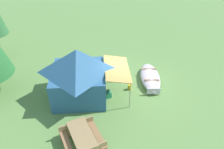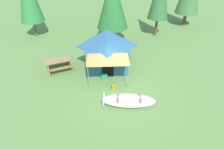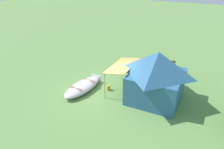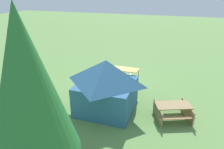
# 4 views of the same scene
# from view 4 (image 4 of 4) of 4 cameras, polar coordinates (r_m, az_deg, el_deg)

# --- Properties ---
(ground_plane) EXTENTS (80.00, 80.00, 0.00)m
(ground_plane) POSITION_cam_4_polar(r_m,az_deg,el_deg) (13.46, -0.56, -3.24)
(ground_plane) COLOR #648F49
(beached_rowboat) EXTENTS (2.97, 1.33, 0.48)m
(beached_rowboat) POSITION_cam_4_polar(r_m,az_deg,el_deg) (14.59, -0.04, -0.04)
(beached_rowboat) COLOR silver
(beached_rowboat) RESTS_ON ground_plane
(canvas_cabin_tent) EXTENTS (2.99, 4.03, 2.72)m
(canvas_cabin_tent) POSITION_cam_4_polar(r_m,az_deg,el_deg) (10.36, -1.57, -2.90)
(canvas_cabin_tent) COLOR #2F618D
(canvas_cabin_tent) RESTS_ON ground_plane
(picnic_table) EXTENTS (2.11, 2.02, 0.75)m
(picnic_table) POSITION_cam_4_polar(r_m,az_deg,el_deg) (10.52, 16.44, -9.34)
(picnic_table) COLOR #9B7D52
(picnic_table) RESTS_ON ground_plane
(cooler_box) EXTENTS (0.54, 0.65, 0.31)m
(cooler_box) POSITION_cam_4_polar(r_m,az_deg,el_deg) (11.98, 1.88, -5.90)
(cooler_box) COLOR #2B8B62
(cooler_box) RESTS_ON ground_plane
(fuel_can) EXTENTS (0.28, 0.28, 0.29)m
(fuel_can) POSITION_cam_4_polar(r_m,az_deg,el_deg) (13.29, 1.17, -2.91)
(fuel_can) COLOR gold
(fuel_can) RESTS_ON ground_plane
(pine_tree_back_right) EXTENTS (2.67, 2.67, 5.67)m
(pine_tree_back_right) POSITION_cam_4_polar(r_m,az_deg,el_deg) (6.08, -22.49, -2.90)
(pine_tree_back_right) COLOR brown
(pine_tree_back_right) RESTS_ON ground_plane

